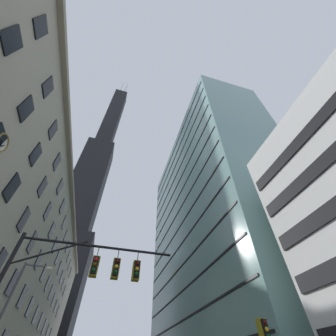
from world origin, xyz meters
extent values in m
cube|color=#9E937A|center=(-10.75, 29.39, 24.62)|extent=(0.70, 70.78, 0.60)
cube|color=black|center=(-10.95, 18.00, 8.20)|extent=(0.14, 1.40, 2.20)
cube|color=black|center=(-10.95, 23.00, 8.20)|extent=(0.14, 1.40, 2.20)
cube|color=black|center=(-10.95, 28.00, 8.20)|extent=(0.14, 1.40, 2.20)
cube|color=black|center=(-10.95, 33.00, 8.20)|extent=(0.14, 1.40, 2.20)
cube|color=black|center=(-10.95, 38.00, 8.20)|extent=(0.14, 1.40, 2.20)
cube|color=black|center=(-10.95, 43.00, 8.20)|extent=(0.14, 1.40, 2.20)
cube|color=black|center=(-10.95, 48.00, 8.20)|extent=(0.14, 1.40, 2.20)
cube|color=black|center=(-10.95, 53.00, 8.20)|extent=(0.14, 1.40, 2.20)
cube|color=black|center=(-10.95, 8.00, 12.40)|extent=(0.14, 1.40, 2.20)
cube|color=black|center=(-10.95, 13.00, 12.40)|extent=(0.14, 1.40, 2.20)
cube|color=black|center=(-10.95, 18.00, 12.40)|extent=(0.14, 1.40, 2.20)
cube|color=black|center=(-10.95, 23.00, 12.40)|extent=(0.14, 1.40, 2.20)
cube|color=black|center=(-10.95, 28.00, 12.40)|extent=(0.14, 1.40, 2.20)
cube|color=black|center=(-10.95, 33.00, 12.40)|extent=(0.14, 1.40, 2.20)
cube|color=black|center=(-10.95, 38.00, 12.40)|extent=(0.14, 1.40, 2.20)
cube|color=black|center=(-10.95, 43.00, 12.40)|extent=(0.14, 1.40, 2.20)
cube|color=black|center=(-10.95, 48.00, 12.40)|extent=(0.14, 1.40, 2.20)
cube|color=black|center=(-10.95, 53.00, 12.40)|extent=(0.14, 1.40, 2.20)
cube|color=black|center=(-10.95, -2.00, 16.60)|extent=(0.14, 1.40, 2.20)
cube|color=black|center=(-10.95, 3.00, 16.60)|extent=(0.14, 1.40, 2.20)
cube|color=black|center=(-10.95, 8.00, 16.60)|extent=(0.14, 1.40, 2.20)
cube|color=black|center=(-10.95, 13.00, 16.60)|extent=(0.14, 1.40, 2.20)
cube|color=black|center=(-10.95, 18.00, 16.60)|extent=(0.14, 1.40, 2.20)
cube|color=black|center=(-10.95, 23.00, 16.60)|extent=(0.14, 1.40, 2.20)
cube|color=black|center=(-10.95, 28.00, 16.60)|extent=(0.14, 1.40, 2.20)
cube|color=black|center=(-10.95, 33.00, 16.60)|extent=(0.14, 1.40, 2.20)
cube|color=black|center=(-10.95, 38.00, 16.60)|extent=(0.14, 1.40, 2.20)
cube|color=black|center=(-10.95, 43.00, 16.60)|extent=(0.14, 1.40, 2.20)
cube|color=black|center=(-10.95, 48.00, 16.60)|extent=(0.14, 1.40, 2.20)
cube|color=black|center=(-10.95, 53.00, 16.60)|extent=(0.14, 1.40, 2.20)
cube|color=black|center=(-10.95, -2.00, 20.80)|extent=(0.14, 1.40, 2.20)
cube|color=black|center=(-10.95, 3.00, 20.80)|extent=(0.14, 1.40, 2.20)
cube|color=black|center=(-10.95, 8.00, 20.80)|extent=(0.14, 1.40, 2.20)
cube|color=black|center=(-10.95, 13.00, 20.80)|extent=(0.14, 1.40, 2.20)
cube|color=black|center=(-10.95, 18.00, 20.80)|extent=(0.14, 1.40, 2.20)
cube|color=black|center=(-10.95, 23.00, 20.80)|extent=(0.14, 1.40, 2.20)
cube|color=black|center=(-10.95, 28.00, 20.80)|extent=(0.14, 1.40, 2.20)
cube|color=black|center=(-10.95, 33.00, 20.80)|extent=(0.14, 1.40, 2.20)
cube|color=black|center=(-10.95, 38.00, 20.80)|extent=(0.14, 1.40, 2.20)
cube|color=black|center=(-10.95, 43.00, 20.80)|extent=(0.14, 1.40, 2.20)
cube|color=black|center=(-10.95, 48.00, 20.80)|extent=(0.14, 1.40, 2.20)
cube|color=black|center=(-10.95, 53.00, 20.80)|extent=(0.14, 1.40, 2.20)
torus|color=olive|center=(-10.88, 3.64, 12.93)|extent=(0.13, 1.41, 1.41)
cylinder|color=silver|center=(-10.92, 3.64, 12.93)|extent=(0.05, 1.22, 1.22)
cube|color=black|center=(-10.85, 3.53, 12.81)|extent=(0.03, 0.29, 0.33)
cube|color=black|center=(-10.85, 3.76, 12.71)|extent=(0.03, 0.32, 0.50)
cube|color=black|center=(-21.25, 87.88, 22.27)|extent=(23.11, 23.11, 44.53)
cube|color=black|center=(-21.25, 87.88, 76.92)|extent=(16.18, 16.18, 64.77)
cube|color=black|center=(-21.25, 87.88, 149.78)|extent=(10.40, 10.40, 80.96)
cylinder|color=silver|center=(-23.33, 87.88, 205.21)|extent=(1.20, 1.20, 29.88)
cylinder|color=silver|center=(-19.17, 87.88, 205.21)|extent=(1.20, 1.20, 29.88)
cube|color=black|center=(10.95, -1.38, 12.00)|extent=(0.16, 12.45, 1.10)
cube|color=black|center=(10.95, -1.38, 15.00)|extent=(0.16, 12.45, 1.10)
cube|color=gray|center=(18.52, 30.51, 27.54)|extent=(15.05, 44.49, 55.08)
cube|color=black|center=(10.96, 30.51, 8.00)|extent=(0.12, 43.49, 0.24)
cube|color=black|center=(10.96, 30.51, 12.00)|extent=(0.12, 43.49, 0.24)
cube|color=black|center=(10.96, 30.51, 16.00)|extent=(0.12, 43.49, 0.24)
cube|color=black|center=(10.96, 30.51, 20.00)|extent=(0.12, 43.49, 0.24)
cube|color=black|center=(10.96, 30.51, 24.00)|extent=(0.12, 43.49, 0.24)
cube|color=black|center=(10.96, 30.51, 28.00)|extent=(0.12, 43.49, 0.24)
cube|color=black|center=(10.96, 30.51, 32.00)|extent=(0.12, 43.49, 0.24)
cube|color=black|center=(10.96, 30.51, 36.00)|extent=(0.12, 43.49, 0.24)
cube|color=black|center=(10.96, 30.51, 40.00)|extent=(0.12, 43.49, 0.24)
cube|color=black|center=(10.96, 30.51, 44.00)|extent=(0.12, 43.49, 0.24)
cube|color=black|center=(10.96, 30.51, 48.00)|extent=(0.12, 43.49, 0.24)
cube|color=black|center=(10.96, 30.51, 52.00)|extent=(0.12, 43.49, 0.24)
cylinder|color=black|center=(-2.73, 4.32, 6.78)|extent=(8.33, 0.14, 0.14)
cylinder|color=black|center=(-5.23, 4.32, 6.18)|extent=(3.42, 0.10, 1.72)
cylinder|color=black|center=(-2.83, 4.32, 6.48)|extent=(0.04, 0.04, 0.60)
cube|color=black|center=(-2.83, 4.32, 5.73)|extent=(0.30, 0.30, 0.90)
cube|color=olive|center=(-2.83, 4.49, 5.73)|extent=(0.40, 0.40, 1.04)
sphere|color=red|center=(-2.83, 4.16, 6.01)|extent=(0.20, 0.20, 0.20)
sphere|color=#4B3A08|center=(-2.83, 4.16, 5.73)|extent=(0.20, 0.20, 0.20)
sphere|color=#083D10|center=(-2.83, 4.16, 5.45)|extent=(0.20, 0.20, 0.20)
cylinder|color=black|center=(-1.68, 4.32, 6.48)|extent=(0.04, 0.04, 0.60)
cube|color=black|center=(-1.68, 4.32, 5.73)|extent=(0.30, 0.30, 0.90)
cube|color=olive|center=(-1.68, 4.49, 5.73)|extent=(0.40, 0.40, 1.04)
sphere|color=#450808|center=(-1.68, 4.16, 6.01)|extent=(0.20, 0.20, 0.20)
sphere|color=yellow|center=(-1.68, 4.16, 5.73)|extent=(0.20, 0.20, 0.20)
sphere|color=#083D10|center=(-1.68, 4.16, 5.45)|extent=(0.20, 0.20, 0.20)
cylinder|color=black|center=(-0.54, 4.32, 6.48)|extent=(0.04, 0.04, 0.60)
cube|color=black|center=(-0.54, 4.32, 5.73)|extent=(0.30, 0.30, 0.90)
cube|color=olive|center=(-0.54, 4.49, 5.73)|extent=(0.40, 0.40, 1.04)
sphere|color=#450808|center=(-0.54, 4.16, 6.01)|extent=(0.20, 0.20, 0.20)
sphere|color=yellow|center=(-0.54, 4.16, 5.73)|extent=(0.20, 0.20, 0.20)
sphere|color=#083D10|center=(-0.54, 4.16, 5.45)|extent=(0.20, 0.20, 0.20)
cube|color=black|center=(6.51, 3.85, 3.24)|extent=(0.30, 0.30, 0.90)
cube|color=olive|center=(6.51, 4.02, 3.24)|extent=(0.40, 0.40, 1.04)
sphere|color=#450808|center=(6.51, 3.69, 3.52)|extent=(0.20, 0.20, 0.20)
sphere|color=yellow|center=(6.51, 3.69, 3.24)|extent=(0.20, 0.20, 0.20)
sphere|color=#083D10|center=(6.51, 3.69, 2.96)|extent=(0.20, 0.20, 0.20)
cylinder|color=#47474C|center=(-7.51, 11.31, 7.74)|extent=(1.77, 0.10, 0.10)
ellipsoid|color=#EFE5C6|center=(-6.63, 11.31, 7.64)|extent=(0.56, 0.32, 0.24)
camera|label=1|loc=(-2.19, -7.92, 1.36)|focal=22.07mm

